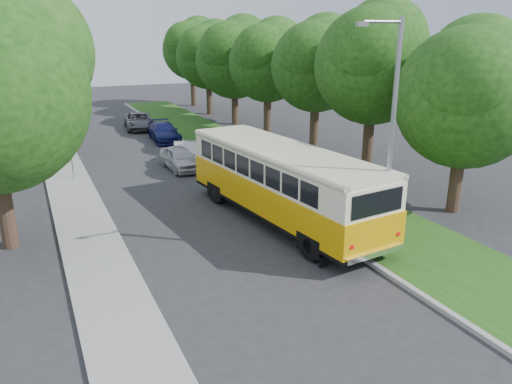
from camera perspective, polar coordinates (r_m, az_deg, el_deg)
name	(u,v)px	position (r m, az deg, el deg)	size (l,w,h in m)	color
ground	(241,252)	(18.08, -1.72, -6.88)	(120.00, 120.00, 0.00)	#2A2A2D
curb	(269,197)	(23.69, 1.49, -0.56)	(0.20, 70.00, 0.15)	gray
grass_verge	(312,191)	(24.78, 6.36, 0.15)	(4.50, 70.00, 0.13)	#214B14
sidewalk	(84,225)	(21.53, -19.02, -3.56)	(2.20, 70.00, 0.12)	gray
treeline	(176,57)	(34.49, -9.11, 14.96)	(24.27, 41.91, 9.46)	#332319
lamppost_near	(390,135)	(16.80, 15.02, 6.28)	(1.71, 0.16, 8.00)	gray
lamppost_far	(55,94)	(31.34, -22.00, 10.30)	(1.71, 0.16, 7.50)	gray
warning_sign	(70,149)	(27.78, -20.45, 4.59)	(0.56, 0.10, 2.50)	gray
vintage_bus	(282,185)	(20.33, 2.98, 0.82)	(2.79, 10.85, 3.22)	#EFA707
car_silver	(180,158)	(28.93, -8.71, 3.85)	(1.53, 3.80, 1.30)	#BABABF
car_white	(186,153)	(30.10, -8.04, 4.39)	(1.33, 3.83, 1.26)	silver
car_blue	(164,132)	(36.77, -10.46, 6.76)	(1.82, 4.48, 1.30)	#131753
car_grey	(139,121)	(41.77, -13.21, 7.91)	(2.16, 4.70, 1.30)	#525359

